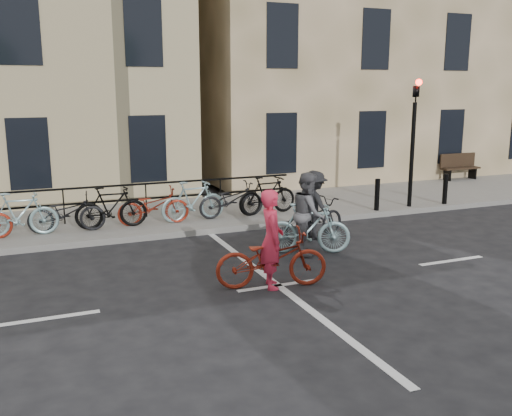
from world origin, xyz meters
name	(u,v)px	position (x,y,z in m)	size (l,w,h in m)	color
ground	(278,286)	(0.00, 0.00, 0.00)	(120.00, 120.00, 0.00)	black
sidewalk	(36,228)	(-4.00, 6.00, 0.07)	(46.00, 4.00, 0.15)	slate
building_east	(345,25)	(9.00, 13.00, 6.15)	(14.00, 10.00, 12.00)	#948059
traffic_light	(414,127)	(6.20, 4.34, 2.45)	(0.18, 0.30, 3.90)	black
bollard_east	(377,195)	(5.00, 4.25, 0.60)	(0.14, 0.14, 0.90)	black
bollard_west	(445,189)	(7.40, 4.25, 0.60)	(0.14, 0.14, 0.90)	black
bench	(459,165)	(11.00, 7.73, 0.67)	(1.60, 0.41, 0.97)	black
parked_bikes	(87,210)	(-2.82, 5.04, 0.65)	(11.45, 1.23, 1.05)	black
cyclist_pink	(271,254)	(-0.14, 0.00, 0.63)	(2.14, 1.17, 1.81)	maroon
cyclist_grey	(308,221)	(1.47, 1.67, 0.73)	(1.92, 1.22, 1.80)	#8CB2B7
cyclist_dark	(314,212)	(2.17, 2.71, 0.65)	(1.96, 1.19, 1.65)	black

